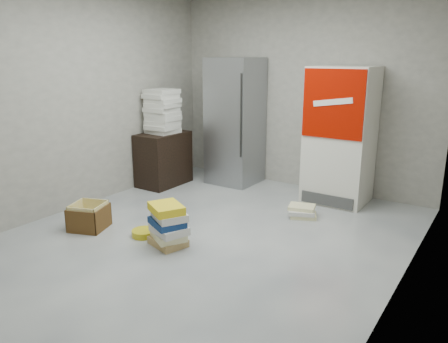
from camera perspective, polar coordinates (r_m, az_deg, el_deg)
name	(u,v)px	position (r m, az deg, el deg)	size (l,w,h in m)	color
ground	(200,241)	(4.77, -3.19, -9.01)	(5.00, 5.00, 0.00)	beige
room_shell	(197,70)	(4.36, -3.55, 13.09)	(4.04, 5.04, 2.82)	#A8A297
steel_fridge	(235,122)	(6.70, 1.48, 6.53)	(0.70, 0.72, 1.90)	#93959B
coke_cooler	(340,136)	(6.00, 14.93, 4.57)	(0.80, 0.73, 1.80)	silver
wood_shelf	(164,159)	(6.72, -7.90, 1.64)	(0.50, 0.80, 0.80)	black
supply_box_stack	(162,111)	(6.59, -8.06, 7.77)	(0.45, 0.45, 0.65)	white
phonebook_stack_main	(168,225)	(4.60, -7.31, -6.97)	(0.48, 0.45, 0.46)	tan
phonebook_stack_side	(302,211)	(5.49, 10.18, -5.15)	(0.40, 0.37, 0.14)	beige
cardboard_box	(89,218)	(5.27, -17.21, -5.84)	(0.48, 0.48, 0.30)	gold
bucket_lid	(144,233)	(4.95, -10.43, -7.90)	(0.27, 0.27, 0.07)	gold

